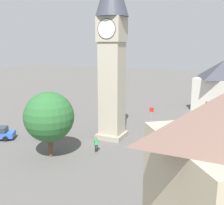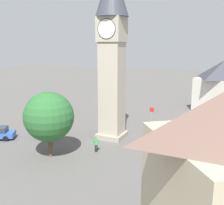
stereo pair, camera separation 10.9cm
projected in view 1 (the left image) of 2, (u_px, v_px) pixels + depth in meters
ground_plane at (112, 137)px, 32.67m from camera, size 200.00×200.00×0.00m
clock_tower at (112, 38)px, 30.16m from camera, size 3.79×3.79×20.49m
car_blue_kerb at (48, 129)px, 33.42m from camera, size 2.68×4.42×1.53m
car_red_corner at (183, 131)px, 32.77m from camera, size 4.35×2.37×1.53m
pedestrian at (96, 143)px, 27.92m from camera, size 0.45×0.40×1.69m
tree at (49, 117)px, 26.20m from camera, size 5.00×5.00×6.68m
building_terrace_right at (223, 86)px, 44.35m from camera, size 10.16×10.05×8.83m
lamp_post at (117, 98)px, 40.58m from camera, size 0.36×0.36×4.79m
road_sign at (151, 114)px, 36.27m from camera, size 0.60×0.07×2.80m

